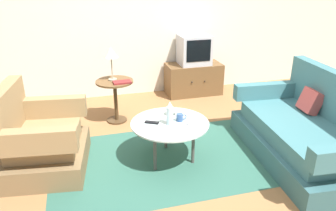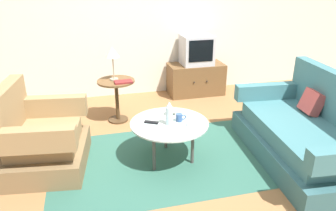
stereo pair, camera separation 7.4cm
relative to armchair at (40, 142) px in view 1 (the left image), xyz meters
name	(u,v)px [view 1 (the left image)]	position (x,y,z in m)	size (l,w,h in m)	color
ground_plane	(176,159)	(1.42, -0.23, -0.31)	(16.00, 16.00, 0.00)	olive
back_wall	(135,12)	(1.42, 2.07, 1.04)	(9.00, 0.12, 2.70)	beige
area_rug	(170,159)	(1.36, -0.20, -0.31)	(2.59, 1.56, 0.00)	#2D5B4C
armchair	(40,142)	(0.00, 0.00, 0.00)	(0.92, 1.05, 0.91)	brown
couch	(307,133)	(2.84, -0.56, -0.01)	(1.07, 1.85, 0.95)	#325C60
coffee_table	(170,126)	(1.36, -0.21, 0.11)	(0.85, 0.85, 0.46)	#B2C6C1
side_table	(115,92)	(0.91, 0.97, 0.12)	(0.51, 0.51, 0.60)	brown
tv_stand	(193,79)	(2.33, 1.74, -0.05)	(0.92, 0.48, 0.52)	brown
television	(194,50)	(2.33, 1.75, 0.45)	(0.50, 0.43, 0.48)	#B7B7BC
table_lamp	(111,54)	(0.89, 1.00, 0.64)	(0.19, 0.19, 0.45)	#9E937A
vase	(170,113)	(1.35, -0.24, 0.27)	(0.07, 0.07, 0.26)	silver
mug	(180,117)	(1.48, -0.19, 0.19)	(0.12, 0.07, 0.08)	#335184
bowl	(172,112)	(1.44, -0.01, 0.17)	(0.14, 0.14, 0.06)	silver
tv_remote_dark	(152,122)	(1.17, -0.17, 0.15)	(0.15, 0.11, 0.02)	black
tv_remote_silver	(195,124)	(1.60, -0.32, 0.15)	(0.17, 0.07, 0.02)	#B2B2B7
book	(122,82)	(1.00, 0.85, 0.29)	(0.24, 0.15, 0.02)	maroon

